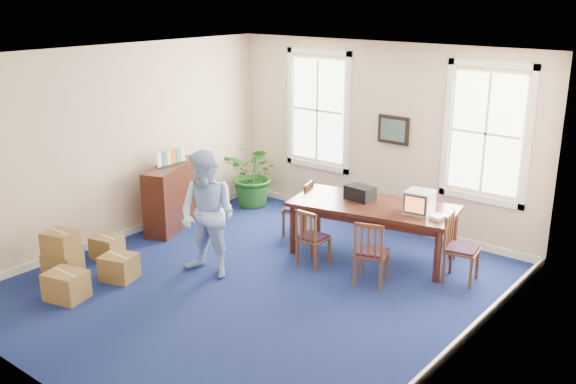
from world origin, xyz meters
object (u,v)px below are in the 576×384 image
Objects in this scene: credenza at (173,195)px; cardboard_boxes at (75,254)px; crt_tv at (419,202)px; man at (208,215)px; potted_plant at (255,175)px; conference_table at (372,230)px; chair_near_left at (313,237)px.

credenza reaches higher than cardboard_boxes.
cardboard_boxes is (-3.64, -3.45, -0.66)m from crt_tv.
cardboard_boxes is at bearing -144.11° from man.
potted_plant is at bearing 113.07° from man.
man is at bearing -60.51° from potted_plant.
crt_tv is at bearing 43.45° from cardboard_boxes.
man is 1.50× the size of potted_plant.
conference_table is at bearing 48.40° from man.
crt_tv is 3.10m from man.
chair_near_left reaches higher than conference_table.
conference_table reaches higher than cardboard_boxes.
conference_table is at bearing -5.88° from credenza.
chair_near_left is 2.99m from potted_plant.
credenza is 1.14× the size of cardboard_boxes.
crt_tv is 0.28× the size of credenza.
chair_near_left is 0.48× the size of man.
chair_near_left is at bearing -31.32° from potted_plant.
man is at bearing -51.17° from credenza.
credenza is at bearing 102.70° from cardboard_boxes.
credenza reaches higher than chair_near_left.
crt_tv is at bearing -9.55° from potted_plant.
potted_plant reaches higher than credenza.
chair_near_left is at bearing 46.75° from cardboard_boxes.
crt_tv reaches higher than credenza.
credenza is 1.18× the size of potted_plant.
credenza is at bearing 145.44° from man.
crt_tv reaches higher than chair_near_left.
chair_near_left is at bearing -132.18° from conference_table.
conference_table is 0.96m from crt_tv.
credenza is (-1.95, 1.04, -0.36)m from man.
conference_table is 1.70× the size of credenza.
crt_tv is 3.88m from potted_plant.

